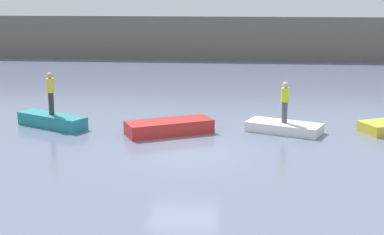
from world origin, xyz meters
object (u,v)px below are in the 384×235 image
(rowboat_red, at_px, (169,127))
(rowboat_teal, at_px, (52,121))
(rowboat_white, at_px, (284,127))
(person_hiviz_shirt, at_px, (285,100))
(person_yellow_shirt, at_px, (51,91))

(rowboat_red, bearing_deg, rowboat_teal, 145.26)
(rowboat_teal, height_order, rowboat_white, rowboat_teal)
(rowboat_red, distance_m, person_hiviz_shirt, 4.72)
(person_hiviz_shirt, distance_m, person_yellow_shirt, 9.54)
(rowboat_teal, relative_size, person_hiviz_shirt, 1.92)
(rowboat_red, bearing_deg, person_hiviz_shirt, -18.59)
(rowboat_white, relative_size, person_yellow_shirt, 1.68)
(rowboat_red, relative_size, person_hiviz_shirt, 2.05)
(rowboat_teal, distance_m, rowboat_white, 9.54)
(rowboat_red, relative_size, person_yellow_shirt, 1.93)
(rowboat_teal, xyz_separation_m, rowboat_white, (9.54, -0.07, -0.07))
(person_hiviz_shirt, bearing_deg, rowboat_teal, 179.60)
(rowboat_teal, distance_m, rowboat_red, 5.03)
(rowboat_white, height_order, person_yellow_shirt, person_yellow_shirt)
(rowboat_teal, xyz_separation_m, person_hiviz_shirt, (9.54, -0.07, 1.06))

